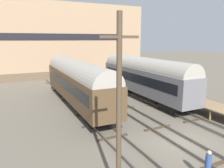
# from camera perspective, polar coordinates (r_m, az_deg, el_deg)

# --- Properties ---
(ground_plane) EXTENTS (200.00, 200.00, 0.00)m
(ground_plane) POSITION_cam_1_polar(r_m,az_deg,el_deg) (17.25, 17.99, -14.56)
(ground_plane) COLOR #60594C
(track_left) EXTENTS (2.60, 60.00, 0.26)m
(track_left) POSITION_cam_1_polar(r_m,az_deg,el_deg) (14.85, 5.37, -17.89)
(track_left) COLOR #4C4742
(track_left) RESTS_ON ground
(track_middle) EXTENTS (2.60, 60.00, 0.26)m
(track_middle) POSITION_cam_1_polar(r_m,az_deg,el_deg) (17.19, 18.02, -14.14)
(track_middle) COLOR #4C4742
(track_middle) RESTS_ON ground
(track_right) EXTENTS (2.60, 60.00, 0.26)m
(track_right) POSITION_cam_1_polar(r_m,az_deg,el_deg) (20.16, 27.01, -10.96)
(track_right) COLOR #4C4742
(track_right) RESTS_ON ground
(train_car_grey) EXTENTS (2.92, 17.06, 5.26)m
(train_car_grey) POSITION_cam_1_polar(r_m,az_deg,el_deg) (27.76, 8.21, 2.27)
(train_car_grey) COLOR black
(train_car_grey) RESTS_ON ground
(train_car_brown) EXTENTS (2.96, 18.02, 5.21)m
(train_car_brown) POSITION_cam_1_polar(r_m,az_deg,el_deg) (24.75, -9.21, 1.03)
(train_car_brown) COLOR black
(train_car_brown) RESTS_ON ground
(station_platform) EXTENTS (2.60, 12.95, 1.09)m
(station_platform) POSITION_cam_1_polar(r_m,az_deg,el_deg) (23.34, 26.21, -5.66)
(station_platform) COLOR #8C704C
(station_platform) RESTS_ON ground
(person_worker) EXTENTS (0.32, 0.32, 1.82)m
(person_worker) POSITION_cam_1_polar(r_m,az_deg,el_deg) (13.11, 23.83, -18.39)
(person_worker) COLOR #282833
(person_worker) RESTS_ON ground
(utility_pole) EXTENTS (1.80, 0.24, 8.57)m
(utility_pole) POSITION_cam_1_polar(r_m,az_deg,el_deg) (9.61, 1.82, -6.56)
(utility_pole) COLOR #473828
(utility_pole) RESTS_ON ground
(warehouse_building) EXTENTS (37.28, 13.36, 14.38)m
(warehouse_building) POSITION_cam_1_polar(r_m,az_deg,el_deg) (49.38, -15.93, 10.86)
(warehouse_building) COLOR brown
(warehouse_building) RESTS_ON ground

